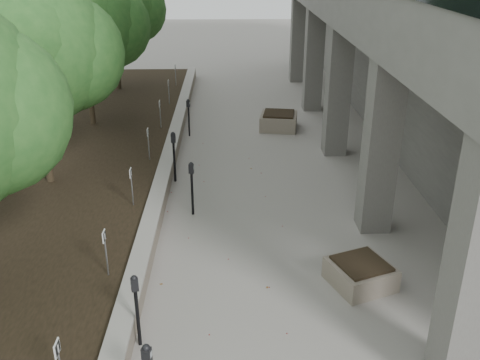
{
  "coord_description": "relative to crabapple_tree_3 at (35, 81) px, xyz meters",
  "views": [
    {
      "loc": [
        -0.03,
        -5.16,
        6.2
      ],
      "look_at": [
        0.24,
        6.12,
        1.2
      ],
      "focal_mm": 39.85,
      "sensor_mm": 36.0,
      "label": 1
    }
  ],
  "objects": [
    {
      "name": "parking_meter_3",
      "position": [
        3.87,
        -1.25,
        -2.42
      ],
      "size": [
        0.15,
        0.12,
        1.41
      ],
      "primitive_type": null,
      "rotation": [
        0.0,
        0.0,
        -0.18
      ],
      "color": "black",
      "rests_on": "ground"
    },
    {
      "name": "crabapple_tree_5",
      "position": [
        0.0,
        10.0,
        0.0
      ],
      "size": [
        4.6,
        4.0,
        5.44
      ],
      "primitive_type": null,
      "color": "#285F24",
      "rests_on": "planting_bed"
    },
    {
      "name": "parking_meter_4",
      "position": [
        3.25,
        0.81,
        -2.38
      ],
      "size": [
        0.17,
        0.14,
        1.48
      ],
      "primitive_type": null,
      "rotation": [
        0.0,
        0.0,
        0.26
      ],
      "color": "black",
      "rests_on": "ground"
    },
    {
      "name": "parking_sign_3",
      "position": [
        2.45,
        -4.5,
        -2.24
      ],
      "size": [
        0.04,
        0.22,
        0.96
      ],
      "primitive_type": null,
      "color": "black",
      "rests_on": "planting_bed"
    },
    {
      "name": "parking_sign_7",
      "position": [
        2.45,
        7.5,
        -2.24
      ],
      "size": [
        0.04,
        0.22,
        0.96
      ],
      "primitive_type": null,
      "color": "black",
      "rests_on": "planting_bed"
    },
    {
      "name": "parking_sign_6",
      "position": [
        2.45,
        4.5,
        -2.24
      ],
      "size": [
        0.04,
        0.22,
        0.96
      ],
      "primitive_type": null,
      "color": "black",
      "rests_on": "planting_bed"
    },
    {
      "name": "parking_sign_5",
      "position": [
        2.45,
        1.5,
        -2.24
      ],
      "size": [
        0.04,
        0.22,
        0.96
      ],
      "primitive_type": null,
      "color": "black",
      "rests_on": "planting_bed"
    },
    {
      "name": "planter_front",
      "position": [
        7.37,
        -4.35,
        -2.86
      ],
      "size": [
        1.43,
        1.43,
        0.51
      ],
      "primitive_type": null,
      "rotation": [
        0.0,
        0.0,
        0.38
      ],
      "color": "gray",
      "rests_on": "ground"
    },
    {
      "name": "crabapple_tree_4",
      "position": [
        0.0,
        5.0,
        0.0
      ],
      "size": [
        4.6,
        4.0,
        5.44
      ],
      "primitive_type": null,
      "color": "#285F24",
      "rests_on": "planting_bed"
    },
    {
      "name": "parking_meter_5",
      "position": [
        3.4,
        4.75,
        -2.45
      ],
      "size": [
        0.16,
        0.13,
        1.34
      ],
      "primitive_type": null,
      "rotation": [
        0.0,
        0.0,
        -0.36
      ],
      "color": "black",
      "rests_on": "ground"
    },
    {
      "name": "parking_sign_4",
      "position": [
        2.45,
        -1.5,
        -2.24
      ],
      "size": [
        0.04,
        0.22,
        0.96
      ],
      "primitive_type": null,
      "color": "black",
      "rests_on": "planting_bed"
    },
    {
      "name": "planter_back",
      "position": [
        6.63,
        5.51,
        -2.82
      ],
      "size": [
        1.48,
        1.48,
        0.6
      ],
      "primitive_type": null,
      "rotation": [
        0.0,
        0.0,
        -0.16
      ],
      "color": "gray",
      "rests_on": "ground"
    },
    {
      "name": "planting_bed",
      "position": [
        -0.7,
        1.0,
        -2.92
      ],
      "size": [
        7.0,
        26.0,
        0.4
      ],
      "primitive_type": "cube",
      "color": "black",
      "rests_on": "ground"
    },
    {
      "name": "parking_sign_8",
      "position": [
        2.45,
        10.5,
        -2.24
      ],
      "size": [
        0.04,
        0.22,
        0.96
      ],
      "primitive_type": null,
      "color": "black",
      "rests_on": "planting_bed"
    },
    {
      "name": "parking_meter_2",
      "position": [
        3.25,
        -6.0,
        -2.43
      ],
      "size": [
        0.16,
        0.13,
        1.39
      ],
      "primitive_type": null,
      "rotation": [
        0.0,
        0.0,
        0.29
      ],
      "color": "black",
      "rests_on": "ground"
    },
    {
      "name": "crabapple_tree_3",
      "position": [
        0.0,
        0.0,
        0.0
      ],
      "size": [
        4.6,
        4.0,
        5.44
      ],
      "primitive_type": null,
      "color": "#285F24",
      "rests_on": "planting_bed"
    },
    {
      "name": "berry_scatter",
      "position": [
        4.7,
        -3.0,
        -3.11
      ],
      "size": [
        3.3,
        14.1,
        0.02
      ],
      "primitive_type": null,
      "color": "maroon",
      "rests_on": "ground"
    },
    {
      "name": "retaining_wall",
      "position": [
        2.97,
        1.0,
        -2.87
      ],
      "size": [
        0.39,
        26.0,
        0.5
      ],
      "primitive_type": null,
      "color": "gray",
      "rests_on": "ground"
    }
  ]
}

